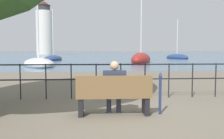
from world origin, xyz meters
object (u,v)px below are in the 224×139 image
seated_person_left (114,85)px  sailboat_2 (39,63)px  sailboat_1 (53,59)px  park_bench (114,96)px  closed_umbrella (160,91)px  sailboat_3 (177,57)px  harbor_lighthouse (44,30)px  sailboat_4 (141,59)px

seated_person_left → sailboat_2: sailboat_2 is taller
seated_person_left → sailboat_1: (-6.43, 31.81, -0.41)m
park_bench → closed_umbrella: bearing=2.4°
closed_umbrella → sailboat_1: sailboat_1 is taller
park_bench → closed_umbrella: (1.05, 0.04, 0.11)m
seated_person_left → sailboat_2: 18.75m
sailboat_1 → sailboat_3: sailboat_1 is taller
sailboat_2 → harbor_lighthouse: bearing=81.3°
seated_person_left → sailboat_2: bearing=107.2°
sailboat_1 → sailboat_3: 21.02m
park_bench → closed_umbrella: 1.06m
sailboat_3 → sailboat_4: size_ratio=0.60×
seated_person_left → sailboat_4: (5.11, 23.73, -0.25)m
sailboat_2 → sailboat_3: 27.22m
sailboat_2 → sailboat_3: sailboat_2 is taller
sailboat_4 → harbor_lighthouse: (-23.88, 65.91, 8.71)m
seated_person_left → sailboat_2: size_ratio=0.14×
seated_person_left → sailboat_4: bearing=77.8°
park_bench → sailboat_3: (13.98, 36.99, -0.15)m
sailboat_1 → harbor_lighthouse: bearing=105.8°
park_bench → sailboat_1: bearing=101.4°
closed_umbrella → sailboat_4: size_ratio=0.08×
sailboat_3 → seated_person_left: bearing=-131.7°
sailboat_2 → sailboat_4: size_ratio=0.72×
sailboat_2 → sailboat_4: (10.64, 5.82, 0.16)m
sailboat_1 → sailboat_4: size_ratio=0.66×
sailboat_2 → closed_umbrella: bearing=-89.0°
park_bench → sailboat_2: 18.81m
park_bench → sailboat_2: sailboat_2 is taller
sailboat_1 → harbor_lighthouse: (-12.34, 57.84, 8.87)m
seated_person_left → closed_umbrella: size_ratio=1.25×
sailboat_1 → sailboat_4: 14.09m
sailboat_1 → harbor_lighthouse: size_ratio=0.40×
sailboat_2 → harbor_lighthouse: harbor_lighthouse is taller
seated_person_left → harbor_lighthouse: (-18.77, 89.64, 8.46)m
sailboat_2 → sailboat_3: size_ratio=1.19×
sailboat_1 → sailboat_3: (20.39, 5.11, 0.02)m
park_bench → sailboat_4: size_ratio=0.14×
sailboat_1 → harbor_lighthouse: harbor_lighthouse is taller
park_bench → sailboat_1: 32.52m
seated_person_left → sailboat_1: 32.45m
seated_person_left → harbor_lighthouse: bearing=101.8°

